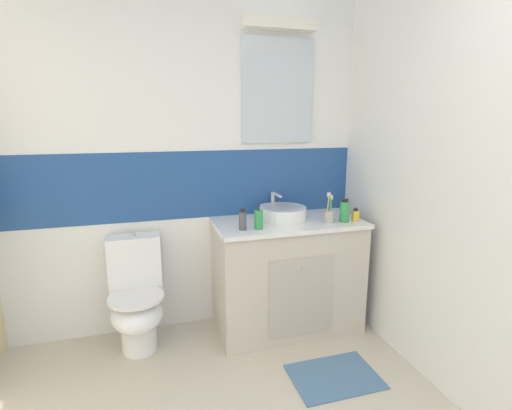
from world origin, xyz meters
The scene contains 11 objects.
wall_back_tiled centered at (0.01, 2.45, 1.26)m, with size 3.20×0.20×2.50m.
wall_right_plain centered at (1.35, 1.20, 1.25)m, with size 0.10×3.48×2.50m, color white.
vanity_cabinet centered at (0.69, 2.13, 0.43)m, with size 1.08×0.57×0.85m.
sink_basin centered at (0.65, 2.16, 0.90)m, with size 0.36×0.40×0.18m.
toilet centered at (-0.41, 2.16, 0.37)m, with size 0.37×0.50×0.80m.
toothbrush_cup centered at (0.95, 1.99, 0.91)m, with size 0.07×0.07×0.22m.
soap_dispenser centered at (0.42, 1.98, 0.92)m, with size 0.06×0.06×0.17m.
perfume_flask_small centered at (1.15, 1.98, 0.90)m, with size 0.05×0.03×0.10m.
mouthwash_bottle centered at (1.06, 1.98, 0.93)m, with size 0.07×0.07×0.17m.
deodorant_spray_can centered at (0.30, 1.98, 0.92)m, with size 0.05×0.05×0.14m.
bath_mat centered at (0.75, 1.46, 0.01)m, with size 0.54×0.39×0.01m, color #4C7299.
Camera 1 is at (-0.31, -0.40, 1.57)m, focal length 26.76 mm.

